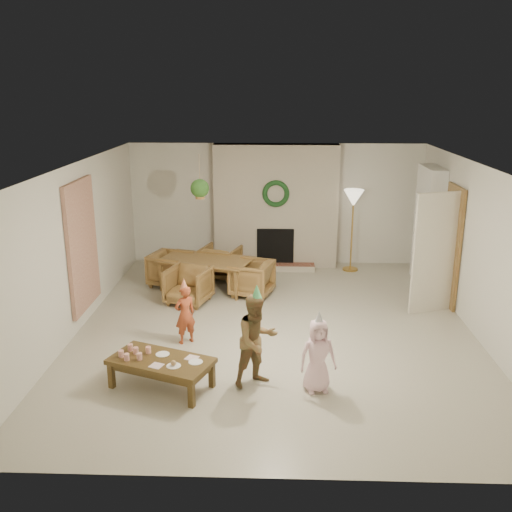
{
  "coord_description": "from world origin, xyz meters",
  "views": [
    {
      "loc": [
        -0.0,
        -8.07,
        3.57
      ],
      "look_at": [
        -0.3,
        0.4,
        1.05
      ],
      "focal_mm": 39.79,
      "sensor_mm": 36.0,
      "label": 1
    }
  ],
  "objects_px": {
    "dining_chair_left": "(170,269)",
    "child_red": "(185,315)",
    "dining_chair_far": "(221,262)",
    "child_plaid": "(257,340)",
    "child_pink": "(318,356)",
    "dining_table": "(206,275)",
    "coffee_table_top": "(161,361)",
    "dining_chair_near": "(188,285)",
    "dining_chair_right": "(252,278)"
  },
  "relations": [
    {
      "from": "dining_chair_left",
      "to": "coffee_table_top",
      "type": "bearing_deg",
      "value": -154.2
    },
    {
      "from": "dining_chair_left",
      "to": "child_pink",
      "type": "distance_m",
      "value": 4.52
    },
    {
      "from": "dining_chair_near",
      "to": "dining_chair_right",
      "type": "height_order",
      "value": "same"
    },
    {
      "from": "dining_chair_far",
      "to": "child_plaid",
      "type": "xyz_separation_m",
      "value": [
        0.84,
        -4.12,
        0.27
      ]
    },
    {
      "from": "dining_table",
      "to": "dining_chair_left",
      "type": "bearing_deg",
      "value": 180.0
    },
    {
      "from": "dining_chair_far",
      "to": "dining_chair_left",
      "type": "xyz_separation_m",
      "value": [
        -0.9,
        -0.47,
        0.0
      ]
    },
    {
      "from": "dining_chair_near",
      "to": "dining_chair_left",
      "type": "relative_size",
      "value": 1.0
    },
    {
      "from": "coffee_table_top",
      "to": "child_red",
      "type": "bearing_deg",
      "value": 107.08
    },
    {
      "from": "child_pink",
      "to": "dining_table",
      "type": "bearing_deg",
      "value": 104.01
    },
    {
      "from": "child_red",
      "to": "child_plaid",
      "type": "xyz_separation_m",
      "value": [
        1.07,
        -1.16,
        0.16
      ]
    },
    {
      "from": "dining_chair_far",
      "to": "dining_chair_right",
      "type": "height_order",
      "value": "same"
    },
    {
      "from": "dining_chair_near",
      "to": "child_plaid",
      "type": "bearing_deg",
      "value": -48.03
    },
    {
      "from": "dining_chair_near",
      "to": "dining_chair_right",
      "type": "relative_size",
      "value": 1.0
    },
    {
      "from": "child_red",
      "to": "child_pink",
      "type": "xyz_separation_m",
      "value": [
        1.82,
        -1.29,
        0.03
      ]
    },
    {
      "from": "dining_chair_near",
      "to": "coffee_table_top",
      "type": "distance_m",
      "value": 2.88
    },
    {
      "from": "dining_table",
      "to": "dining_chair_near",
      "type": "relative_size",
      "value": 2.34
    },
    {
      "from": "dining_chair_near",
      "to": "child_pink",
      "type": "relative_size",
      "value": 0.75
    },
    {
      "from": "child_plaid",
      "to": "child_red",
      "type": "bearing_deg",
      "value": 99.42
    },
    {
      "from": "child_plaid",
      "to": "dining_chair_left",
      "type": "bearing_deg",
      "value": 82.26
    },
    {
      "from": "dining_table",
      "to": "child_red",
      "type": "height_order",
      "value": "child_red"
    },
    {
      "from": "child_pink",
      "to": "dining_chair_left",
      "type": "bearing_deg",
      "value": 110.58
    },
    {
      "from": "dining_chair_right",
      "to": "coffee_table_top",
      "type": "height_order",
      "value": "dining_chair_right"
    },
    {
      "from": "dining_table",
      "to": "child_plaid",
      "type": "height_order",
      "value": "child_plaid"
    },
    {
      "from": "dining_chair_near",
      "to": "dining_chair_far",
      "type": "distance_m",
      "value": 1.44
    },
    {
      "from": "coffee_table_top",
      "to": "child_red",
      "type": "relative_size",
      "value": 1.43
    },
    {
      "from": "dining_chair_left",
      "to": "child_pink",
      "type": "height_order",
      "value": "child_pink"
    },
    {
      "from": "dining_chair_right",
      "to": "coffee_table_top",
      "type": "xyz_separation_m",
      "value": [
        -0.97,
        -3.3,
        0.04
      ]
    },
    {
      "from": "coffee_table_top",
      "to": "dining_chair_right",
      "type": "bearing_deg",
      "value": 94.97
    },
    {
      "from": "child_plaid",
      "to": "coffee_table_top",
      "type": "bearing_deg",
      "value": 153.07
    },
    {
      "from": "dining_chair_far",
      "to": "child_plaid",
      "type": "distance_m",
      "value": 4.22
    },
    {
      "from": "child_pink",
      "to": "dining_chair_far",
      "type": "bearing_deg",
      "value": 97.71
    },
    {
      "from": "dining_chair_left",
      "to": "child_red",
      "type": "relative_size",
      "value": 0.8
    },
    {
      "from": "dining_table",
      "to": "coffee_table_top",
      "type": "relative_size",
      "value": 1.31
    },
    {
      "from": "dining_chair_near",
      "to": "child_red",
      "type": "relative_size",
      "value": 0.8
    },
    {
      "from": "dining_chair_left",
      "to": "child_pink",
      "type": "bearing_deg",
      "value": -129.46
    },
    {
      "from": "dining_table",
      "to": "dining_chair_right",
      "type": "distance_m",
      "value": 0.9
    },
    {
      "from": "dining_chair_left",
      "to": "dining_chair_near",
      "type": "bearing_deg",
      "value": -135.0
    },
    {
      "from": "dining_chair_near",
      "to": "coffee_table_top",
      "type": "relative_size",
      "value": 0.56
    },
    {
      "from": "dining_chair_far",
      "to": "child_pink",
      "type": "bearing_deg",
      "value": 127.67
    },
    {
      "from": "dining_chair_near",
      "to": "child_plaid",
      "type": "relative_size",
      "value": 0.59
    },
    {
      "from": "coffee_table_top",
      "to": "dining_chair_far",
      "type": "bearing_deg",
      "value": 106.98
    },
    {
      "from": "dining_chair_near",
      "to": "dining_table",
      "type": "bearing_deg",
      "value": 90.0
    },
    {
      "from": "coffee_table_top",
      "to": "child_pink",
      "type": "height_order",
      "value": "child_pink"
    },
    {
      "from": "coffee_table_top",
      "to": "dining_chair_left",
      "type": "bearing_deg",
      "value": 119.98
    },
    {
      "from": "dining_table",
      "to": "child_pink",
      "type": "bearing_deg",
      "value": -46.02
    },
    {
      "from": "dining_table",
      "to": "dining_chair_far",
      "type": "xyz_separation_m",
      "value": [
        0.21,
        0.69,
        0.03
      ]
    },
    {
      "from": "dining_chair_far",
      "to": "dining_chair_right",
      "type": "bearing_deg",
      "value": 141.34
    },
    {
      "from": "dining_chair_left",
      "to": "child_red",
      "type": "distance_m",
      "value": 2.58
    },
    {
      "from": "dining_chair_left",
      "to": "dining_chair_far",
      "type": "bearing_deg",
      "value": -45.0
    },
    {
      "from": "child_pink",
      "to": "child_plaid",
      "type": "bearing_deg",
      "value": 157.35
    }
  ]
}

